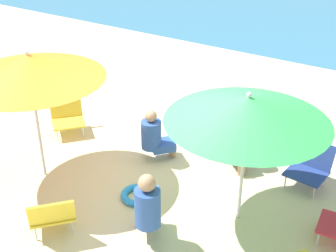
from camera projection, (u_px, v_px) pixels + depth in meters
ground_plane at (155, 182)px, 6.78m from camera, size 40.00×40.00×0.00m
umbrella_orange at (29, 66)px, 6.12m from camera, size 2.03×2.03×1.95m
umbrella_green at (248, 109)px, 5.34m from camera, size 1.97×1.97×1.79m
beach_chair_b at (67, 114)px, 8.00m from camera, size 0.79×0.78×0.64m
beach_chair_c at (52, 214)px, 5.66m from camera, size 0.74×0.75×0.59m
beach_chair_e at (310, 165)px, 6.60m from camera, size 0.58×0.61×0.62m
person_b at (155, 136)px, 7.12m from camera, size 0.51×0.53×0.86m
person_c at (236, 137)px, 6.95m from camera, size 0.51×0.49×0.99m
person_d at (148, 206)px, 5.48m from camera, size 0.49×0.54×0.98m
swim_ring at (138, 195)px, 6.42m from camera, size 0.48×0.48×0.09m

